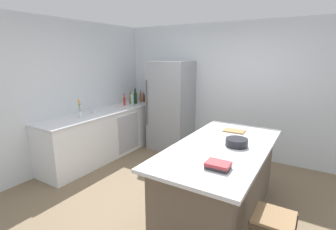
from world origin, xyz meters
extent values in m
plane|color=#7A664C|center=(0.00, 0.00, 0.00)|extent=(7.20, 7.20, 0.00)
cube|color=silver|center=(0.00, 2.25, 1.30)|extent=(6.00, 0.10, 2.60)
cube|color=silver|center=(-2.45, 0.00, 1.30)|extent=(0.10, 6.00, 2.60)
cube|color=white|center=(-2.08, 0.77, 0.44)|extent=(0.64, 2.66, 0.89)
cube|color=silver|center=(-2.08, 0.77, 0.90)|extent=(0.67, 2.69, 0.03)
cube|color=#B2B5BA|center=(-1.75, 1.10, 0.44)|extent=(0.01, 0.60, 0.75)
cube|color=brown|center=(0.54, 0.14, 0.44)|extent=(0.88, 1.93, 0.88)
cube|color=silver|center=(0.54, 0.14, 0.90)|extent=(1.04, 2.13, 0.04)
cube|color=#93969B|center=(-1.20, 1.85, 0.93)|extent=(0.83, 0.70, 1.86)
cylinder|color=#4C4C51|center=(-1.57, 1.48, 1.03)|extent=(0.02, 0.02, 0.93)
cube|color=#473828|center=(1.26, -0.52, 0.58)|extent=(0.36, 0.36, 0.04)
cube|color=olive|center=(1.26, -0.52, 0.62)|extent=(0.34, 0.34, 0.03)
cylinder|color=silver|center=(-2.14, 0.53, 0.93)|extent=(0.05, 0.05, 0.02)
cylinder|color=silver|center=(-2.14, 0.53, 1.08)|extent=(0.02, 0.02, 0.28)
cylinder|color=silver|center=(-2.08, 0.53, 1.20)|extent=(0.14, 0.02, 0.02)
cylinder|color=silver|center=(-2.03, 0.17, 0.98)|extent=(0.07, 0.07, 0.12)
cylinder|color=#4C7F3D|center=(-2.04, 0.17, 1.10)|extent=(0.01, 0.03, 0.25)
sphere|color=orange|center=(-2.04, 0.17, 1.22)|extent=(0.04, 0.04, 0.04)
cylinder|color=#4C7F3D|center=(-2.03, 0.16, 1.10)|extent=(0.01, 0.02, 0.25)
sphere|color=orange|center=(-2.03, 0.16, 1.22)|extent=(0.04, 0.04, 0.04)
cylinder|color=#4C7F3D|center=(-2.01, 0.17, 1.07)|extent=(0.01, 0.04, 0.20)
sphere|color=orange|center=(-2.01, 0.17, 1.17)|extent=(0.04, 0.04, 0.04)
cylinder|color=#5B3319|center=(-2.02, 2.00, 1.00)|extent=(0.06, 0.06, 0.16)
cylinder|color=#5B3319|center=(-2.02, 2.00, 1.11)|extent=(0.02, 0.02, 0.05)
cylinder|color=black|center=(-2.02, 2.00, 1.14)|extent=(0.02, 0.02, 0.01)
cylinder|color=#994C23|center=(-2.05, 1.91, 1.03)|extent=(0.05, 0.05, 0.21)
cylinder|color=#994C23|center=(-2.05, 1.91, 1.16)|extent=(0.02, 0.02, 0.06)
cylinder|color=black|center=(-2.05, 1.91, 1.20)|extent=(0.02, 0.02, 0.01)
cylinder|color=olive|center=(-2.15, 1.82, 1.02)|extent=(0.05, 0.05, 0.20)
cylinder|color=olive|center=(-2.15, 1.82, 1.16)|extent=(0.02, 0.02, 0.07)
cylinder|color=black|center=(-2.15, 1.82, 1.20)|extent=(0.02, 0.02, 0.01)
cylinder|color=#19381E|center=(-2.04, 1.72, 1.04)|extent=(0.07, 0.07, 0.24)
cylinder|color=#19381E|center=(-2.04, 1.72, 1.21)|extent=(0.03, 0.03, 0.09)
cylinder|color=black|center=(-2.04, 1.72, 1.26)|extent=(0.03, 0.03, 0.01)
cylinder|color=brown|center=(-2.09, 1.63, 1.02)|extent=(0.09, 0.09, 0.19)
cylinder|color=brown|center=(-2.09, 1.63, 1.14)|extent=(0.04, 0.04, 0.06)
cylinder|color=black|center=(-2.09, 1.63, 1.18)|extent=(0.04, 0.04, 0.01)
cylinder|color=#8CB79E|center=(-1.98, 1.53, 1.04)|extent=(0.08, 0.08, 0.23)
cylinder|color=#8CB79E|center=(-1.98, 1.53, 1.19)|extent=(0.03, 0.03, 0.08)
cylinder|color=black|center=(-1.98, 1.53, 1.24)|extent=(0.03, 0.03, 0.01)
cylinder|color=red|center=(-2.13, 1.44, 1.01)|extent=(0.05, 0.05, 0.17)
cylinder|color=red|center=(-2.13, 1.44, 1.12)|extent=(0.02, 0.02, 0.07)
cylinder|color=black|center=(-2.13, 1.44, 1.16)|extent=(0.02, 0.02, 0.01)
cube|color=#2D2D33|center=(0.72, -0.49, 0.94)|extent=(0.22, 0.16, 0.03)
cube|color=#A83338|center=(0.72, -0.49, 0.97)|extent=(0.23, 0.17, 0.03)
cylinder|color=black|center=(0.69, 0.22, 0.97)|extent=(0.26, 0.26, 0.09)
cube|color=#9E7042|center=(0.49, 0.77, 0.93)|extent=(0.30, 0.20, 0.02)
camera|label=1|loc=(1.46, -2.62, 1.98)|focal=26.70mm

